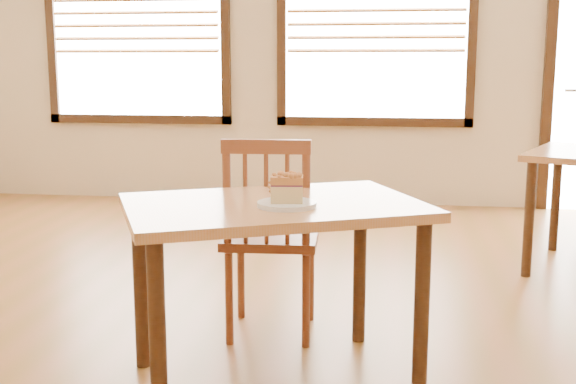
% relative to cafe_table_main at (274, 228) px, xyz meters
% --- Properties ---
extents(window_left, '(1.76, 0.10, 1.96)m').
position_rel_cafe_table_main_xyz_m(window_left, '(-1.90, 3.84, 1.17)').
color(window_left, white).
rests_on(window_left, room_shell).
extents(window_right, '(1.76, 0.10, 1.96)m').
position_rel_cafe_table_main_xyz_m(window_right, '(0.30, 3.84, 1.17)').
color(window_right, white).
rests_on(window_right, room_shell).
extents(cafe_table_main, '(1.35, 1.17, 0.75)m').
position_rel_cafe_table_main_xyz_m(cafe_table_main, '(0.00, 0.00, 0.00)').
color(cafe_table_main, '#AD7243').
rests_on(cafe_table_main, ground).
extents(cafe_chair_main, '(0.46, 0.46, 0.97)m').
position_rel_cafe_table_main_xyz_m(cafe_chair_main, '(-0.10, 0.51, -0.15)').
color(cafe_chair_main, brown).
rests_on(cafe_chair_main, ground).
extents(plate, '(0.23, 0.23, 0.02)m').
position_rel_cafe_table_main_xyz_m(plate, '(0.06, -0.08, 0.11)').
color(plate, white).
rests_on(plate, cafe_table_main).
extents(cake_slice, '(0.14, 0.11, 0.12)m').
position_rel_cafe_table_main_xyz_m(cake_slice, '(0.06, -0.08, 0.18)').
color(cake_slice, '#DDC27D').
rests_on(cake_slice, plate).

